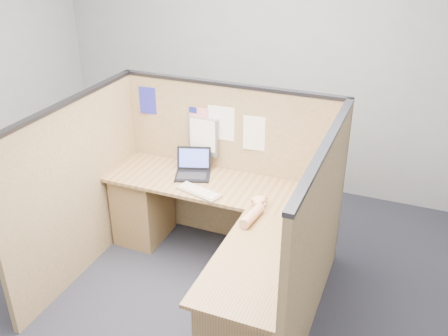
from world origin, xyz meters
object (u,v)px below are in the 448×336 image
at_px(laptop, 195,169).
at_px(keyboard, 199,192).
at_px(l_desk, 218,246).
at_px(mouse, 259,203).

relative_size(laptop, keyboard, 0.91).
bearing_deg(laptop, l_desk, -67.83).
xyz_separation_m(l_desk, mouse, (0.27, 0.19, 0.36)).
height_order(keyboard, mouse, mouse).
relative_size(l_desk, mouse, 16.38).
distance_m(l_desk, mouse, 0.49).
height_order(laptop, mouse, laptop).
xyz_separation_m(laptop, mouse, (0.70, -0.30, -0.03)).
distance_m(keyboard, mouse, 0.53).
distance_m(laptop, mouse, 0.76).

